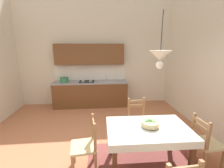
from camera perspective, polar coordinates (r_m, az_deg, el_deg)
name	(u,v)px	position (r m, az deg, el deg)	size (l,w,h in m)	color
ground_plane	(96,153)	(3.42, -5.94, -24.65)	(6.00, 6.35, 0.10)	#B7704C
wall_back	(96,50)	(5.63, -6.22, 12.59)	(6.00, 0.12, 3.96)	silver
kitchen_cabinetry	(90,83)	(5.44, -8.16, 0.54)	(2.60, 0.63, 2.20)	brown
dining_table	(148,134)	(2.78, 13.36, -17.96)	(1.40, 0.93, 0.75)	#56331C
dining_chair_window_side	(206,143)	(3.27, 31.84, -18.30)	(0.44, 0.44, 0.93)	#D1BC89
dining_chair_tv_side	(86,145)	(2.80, -9.78, -21.92)	(0.46, 0.46, 0.93)	#D1BC89
dining_chair_kitchen_side	(137,120)	(3.62, 9.55, -13.26)	(0.43, 0.43, 0.93)	#D1BC89
fruit_bowl	(150,123)	(2.72, 14.12, -14.20)	(0.30, 0.30, 0.12)	tan
pendant_lamp	(160,56)	(2.33, 17.73, 10.04)	(0.32, 0.32, 0.80)	black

